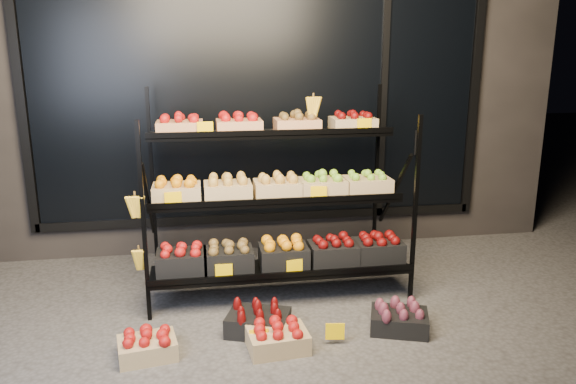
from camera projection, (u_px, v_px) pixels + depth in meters
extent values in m
plane|color=#514F4C|center=(288.00, 320.00, 4.20)|extent=(24.00, 24.00, 0.00)
cube|color=#2D2826|center=(251.00, 69.00, 6.24)|extent=(6.00, 2.00, 3.50)
cube|color=black|center=(261.00, 94.00, 5.32)|extent=(4.20, 0.04, 2.40)
cube|color=black|center=(263.00, 217.00, 5.60)|extent=(4.30, 0.06, 0.08)
cube|color=black|center=(21.00, 98.00, 4.96)|extent=(0.08, 0.06, 2.50)
cube|color=black|center=(474.00, 91.00, 5.64)|extent=(0.08, 0.06, 2.50)
cube|color=black|center=(383.00, 93.00, 5.49)|extent=(0.06, 0.06, 2.50)
cylinder|color=black|center=(416.00, 143.00, 5.64)|extent=(0.02, 0.02, 0.25)
cube|color=black|center=(144.00, 224.00, 4.02)|extent=(0.03, 0.03, 1.50)
cube|color=black|center=(415.00, 211.00, 4.34)|extent=(0.03, 0.03, 1.50)
cube|color=black|center=(152.00, 182.00, 4.93)|extent=(0.03, 0.03, 1.66)
cube|color=black|center=(376.00, 174.00, 5.25)|extent=(0.03, 0.03, 1.66)
cube|color=black|center=(281.00, 270.00, 4.47)|extent=(2.05, 0.42, 0.03)
cube|color=black|center=(285.00, 275.00, 4.27)|extent=(2.05, 0.02, 0.05)
cube|color=black|center=(276.00, 199.00, 4.63)|extent=(2.05, 0.40, 0.03)
cube|color=black|center=(279.00, 201.00, 4.44)|extent=(2.05, 0.02, 0.05)
cube|color=black|center=(270.00, 134.00, 4.79)|extent=(2.05, 0.40, 0.03)
cube|color=black|center=(273.00, 133.00, 4.60)|extent=(2.05, 0.02, 0.05)
cube|color=tan|center=(180.00, 128.00, 4.65)|extent=(0.38, 0.28, 0.11)
ellipsoid|color=#B20C13|center=(179.00, 117.00, 4.63)|extent=(0.32, 0.24, 0.07)
cube|color=tan|center=(239.00, 126.00, 4.73)|extent=(0.38, 0.28, 0.11)
ellipsoid|color=#B20C13|center=(239.00, 116.00, 4.71)|extent=(0.32, 0.24, 0.07)
cube|color=tan|center=(297.00, 125.00, 4.81)|extent=(0.38, 0.28, 0.11)
ellipsoid|color=brown|center=(297.00, 115.00, 4.79)|extent=(0.32, 0.24, 0.07)
cube|color=tan|center=(353.00, 124.00, 4.89)|extent=(0.38, 0.28, 0.11)
ellipsoid|color=#5D0706|center=(353.00, 114.00, 4.86)|extent=(0.32, 0.24, 0.07)
cube|color=tan|center=(177.00, 193.00, 4.48)|extent=(0.38, 0.28, 0.14)
ellipsoid|color=orange|center=(176.00, 181.00, 4.46)|extent=(0.32, 0.24, 0.07)
cube|color=tan|center=(228.00, 191.00, 4.55)|extent=(0.38, 0.28, 0.14)
ellipsoid|color=#BD8B35|center=(228.00, 179.00, 4.52)|extent=(0.32, 0.24, 0.07)
cube|color=tan|center=(277.00, 189.00, 4.61)|extent=(0.38, 0.28, 0.14)
ellipsoid|color=#BD8B35|center=(277.00, 177.00, 4.58)|extent=(0.32, 0.24, 0.07)
cube|color=tan|center=(322.00, 187.00, 4.67)|extent=(0.38, 0.28, 0.14)
ellipsoid|color=#7AB52D|center=(322.00, 176.00, 4.64)|extent=(0.32, 0.24, 0.07)
cube|color=tan|center=(367.00, 186.00, 4.73)|extent=(0.38, 0.28, 0.14)
ellipsoid|color=#7AB52D|center=(368.00, 174.00, 4.70)|extent=(0.32, 0.24, 0.07)
cube|color=black|center=(182.00, 263.00, 4.32)|extent=(0.38, 0.28, 0.18)
ellipsoid|color=#B20C13|center=(181.00, 248.00, 4.29)|extent=(0.32, 0.24, 0.07)
cube|color=black|center=(229.00, 260.00, 4.38)|extent=(0.38, 0.28, 0.18)
ellipsoid|color=brown|center=(228.00, 246.00, 4.35)|extent=(0.32, 0.24, 0.07)
cube|color=black|center=(284.00, 257.00, 4.44)|extent=(0.38, 0.28, 0.18)
ellipsoid|color=orange|center=(284.00, 243.00, 4.41)|extent=(0.32, 0.24, 0.07)
cube|color=black|center=(333.00, 254.00, 4.51)|extent=(0.38, 0.28, 0.18)
ellipsoid|color=#5D0706|center=(333.00, 240.00, 4.48)|extent=(0.32, 0.24, 0.07)
cube|color=black|center=(378.00, 251.00, 4.57)|extent=(0.38, 0.28, 0.18)
ellipsoid|color=#5D0706|center=(379.00, 238.00, 4.54)|extent=(0.32, 0.24, 0.07)
ellipsoid|color=yellow|center=(135.00, 195.00, 3.98)|extent=(0.14, 0.08, 0.22)
ellipsoid|color=yellow|center=(138.00, 248.00, 4.08)|extent=(0.14, 0.08, 0.22)
ellipsoid|color=yellow|center=(313.00, 96.00, 4.67)|extent=(0.14, 0.08, 0.22)
cube|color=#F7C000|center=(173.00, 200.00, 4.34)|extent=(0.13, 0.01, 0.12)
cube|color=#F7C000|center=(319.00, 193.00, 4.52)|extent=(0.13, 0.01, 0.12)
cube|color=#F7C000|center=(364.00, 125.00, 4.75)|extent=(0.13, 0.01, 0.12)
cube|color=#F7C000|center=(205.00, 129.00, 4.54)|extent=(0.13, 0.01, 0.12)
cube|color=#F7C000|center=(224.00, 272.00, 4.23)|extent=(0.13, 0.01, 0.12)
cube|color=#F7C000|center=(295.00, 267.00, 4.32)|extent=(0.13, 0.01, 0.12)
cube|color=#F7C000|center=(259.00, 343.00, 3.76)|extent=(0.13, 0.01, 0.12)
cube|color=#F7C000|center=(335.00, 337.00, 3.84)|extent=(0.13, 0.01, 0.12)
cube|color=tan|center=(147.00, 348.00, 3.69)|extent=(0.41, 0.33, 0.13)
ellipsoid|color=#B20C13|center=(147.00, 335.00, 3.67)|extent=(0.35, 0.28, 0.07)
cube|color=black|center=(258.00, 323.00, 4.01)|extent=(0.51, 0.44, 0.15)
ellipsoid|color=#5D0706|center=(258.00, 310.00, 3.98)|extent=(0.43, 0.37, 0.07)
cube|color=tan|center=(278.00, 340.00, 3.78)|extent=(0.42, 0.33, 0.14)
ellipsoid|color=#B20C13|center=(278.00, 327.00, 3.75)|extent=(0.35, 0.27, 0.07)
cube|color=black|center=(399.00, 321.00, 4.04)|extent=(0.48, 0.41, 0.14)
ellipsoid|color=brown|center=(400.00, 309.00, 4.01)|extent=(0.40, 0.35, 0.07)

